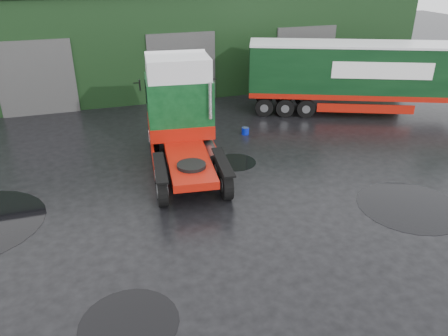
# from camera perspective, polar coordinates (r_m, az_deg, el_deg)

# --- Properties ---
(ground) EXTENTS (100.00, 100.00, 0.00)m
(ground) POSITION_cam_1_polar(r_m,az_deg,el_deg) (14.09, -0.33, -8.21)
(ground) COLOR black
(warehouse) EXTENTS (32.40, 12.40, 6.30)m
(warehouse) POSITION_cam_1_polar(r_m,az_deg,el_deg) (31.96, -8.12, 17.16)
(warehouse) COLOR black
(warehouse) RESTS_ON ground
(hero_tractor) EXTENTS (3.73, 7.30, 4.36)m
(hero_tractor) POSITION_cam_1_polar(r_m,az_deg,el_deg) (16.99, -5.17, 6.12)
(hero_tractor) COLOR #0E3F1A
(hero_tractor) RESTS_ON ground
(lorry_right) EXTENTS (14.49, 7.96, 3.85)m
(lorry_right) POSITION_cam_1_polar(r_m,az_deg,el_deg) (25.17, 16.57, 11.14)
(lorry_right) COLOR silver
(lorry_right) RESTS_ON ground
(wash_bucket) EXTENTS (0.46, 0.46, 0.34)m
(wash_bucket) POSITION_cam_1_polar(r_m,az_deg,el_deg) (21.54, 2.80, 4.85)
(wash_bucket) COLOR #0718AC
(wash_bucket) RESTS_ON ground
(tree_back_b) EXTENTS (4.40, 4.40, 7.50)m
(tree_back_b) POSITION_cam_1_polar(r_m,az_deg,el_deg) (43.48, 0.33, 20.47)
(tree_back_b) COLOR black
(tree_back_b) RESTS_ON ground
(puddle_0) EXTENTS (2.41, 2.41, 0.01)m
(puddle_0) POSITION_cam_1_polar(r_m,az_deg,el_deg) (11.31, -12.29, -19.20)
(puddle_0) COLOR black
(puddle_0) RESTS_ON ground
(puddle_1) EXTENTS (1.78, 1.78, 0.01)m
(puddle_1) POSITION_cam_1_polar(r_m,az_deg,el_deg) (18.59, 1.47, 0.77)
(puddle_1) COLOR black
(puddle_1) RESTS_ON ground
(puddle_4) EXTENTS (3.61, 3.61, 0.01)m
(puddle_4) POSITION_cam_1_polar(r_m,az_deg,el_deg) (16.69, 23.09, -4.63)
(puddle_4) COLOR black
(puddle_4) RESTS_ON ground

